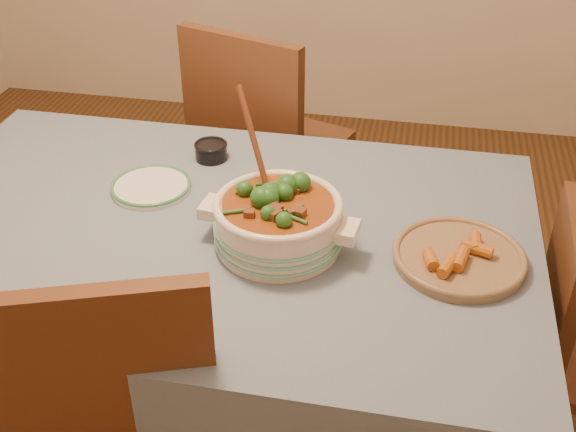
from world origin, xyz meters
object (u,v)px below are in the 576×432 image
Objects in this scene: dining_table at (213,253)px; fried_plate at (459,255)px; white_plate at (151,186)px; chair_far at (261,140)px; stew_casserole at (278,219)px; condiment_bowl at (211,150)px.

dining_table is 4.15× the size of fried_plate.
white_plate is 0.27× the size of chair_far.
stew_casserole reaches higher than white_plate.
chair_far is (-0.25, 0.88, -0.27)m from stew_casserole.
stew_casserole is 0.99× the size of fried_plate.
chair_far is (0.04, 0.49, -0.22)m from condiment_bowl.
stew_casserole is at bearing -53.72° from condiment_bowl.
condiment_bowl reaches higher than white_plate.
dining_table is 0.37m from condiment_bowl.
condiment_bowl is at bearing 104.87° from chair_far.
stew_casserole is 1.51× the size of white_plate.
white_plate is at bearing 96.73° from chair_far.
condiment_bowl is (-0.29, 0.39, -0.05)m from stew_casserole.
dining_table is 0.27m from white_plate.
fried_plate reaches higher than dining_table.
fried_plate reaches higher than white_plate.
white_plate is 0.86m from fried_plate.
fried_plate is at bearing -3.28° from dining_table.
dining_table is 1.67× the size of chair_far.
condiment_bowl is at bearing 105.98° from dining_table.
stew_casserole is 0.40× the size of chair_far.
condiment_bowl is (-0.10, 0.34, 0.12)m from dining_table.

